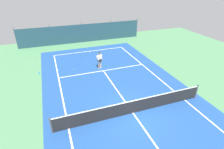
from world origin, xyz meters
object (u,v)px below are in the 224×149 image
object	(u,v)px
tennis_player	(100,59)
parked_car	(106,30)
tennis_ball_by_sideline	(88,48)
water_bottle	(39,73)
tennis_ball_midcourt	(74,69)
tennis_net	(133,107)
tennis_ball_near_player	(86,62)

from	to	relation	value
tennis_player	parked_car	size ratio (longest dim) A/B	0.39
tennis_ball_by_sideline	water_bottle	world-z (taller)	water_bottle
tennis_player	tennis_ball_midcourt	size ratio (longest dim) A/B	24.85
tennis_ball_by_sideline	tennis_net	bearing A→B (deg)	-90.04
tennis_player	tennis_ball_near_player	world-z (taller)	tennis_player
water_bottle	tennis_ball_midcourt	bearing A→B (deg)	-3.32
tennis_ball_near_player	tennis_ball_by_sideline	size ratio (longest dim) A/B	1.00
tennis_ball_midcourt	water_bottle	bearing A→B (deg)	176.68
tennis_player	tennis_ball_near_player	distance (m)	2.28
tennis_ball_near_player	water_bottle	size ratio (longest dim) A/B	0.28
tennis_net	tennis_ball_by_sideline	world-z (taller)	tennis_net
tennis_net	tennis_player	bearing A→B (deg)	91.37
tennis_player	parked_car	world-z (taller)	parked_car
parked_car	water_bottle	distance (m)	13.97
tennis_ball_midcourt	water_bottle	size ratio (longest dim) A/B	0.28
tennis_ball_near_player	water_bottle	world-z (taller)	water_bottle
tennis_ball_midcourt	tennis_net	bearing A→B (deg)	-71.26
tennis_net	water_bottle	xyz separation A→B (m)	(-5.69, 7.75, -0.39)
parked_car	tennis_ball_near_player	bearing A→B (deg)	-120.54
tennis_ball_by_sideline	tennis_player	bearing A→B (deg)	-91.72
tennis_net	parked_car	world-z (taller)	parked_car
tennis_ball_midcourt	tennis_player	bearing A→B (deg)	-13.78
tennis_net	tennis_ball_midcourt	xyz separation A→B (m)	(-2.57, 7.57, -0.48)
tennis_net	tennis_ball_midcourt	size ratio (longest dim) A/B	153.33
tennis_player	tennis_ball_midcourt	distance (m)	2.64
tennis_ball_near_player	tennis_ball_midcourt	xyz separation A→B (m)	(-1.44, -1.25, 0.00)
tennis_player	tennis_ball_by_sideline	xyz separation A→B (m)	(0.18, 5.89, -0.93)
parked_car	water_bottle	bearing A→B (deg)	-134.72
water_bottle	tennis_net	bearing A→B (deg)	-53.73
tennis_ball_by_sideline	parked_car	size ratio (longest dim) A/B	0.02
tennis_player	tennis_ball_by_sideline	bearing A→B (deg)	-101.36
parked_car	water_bottle	world-z (taller)	parked_car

